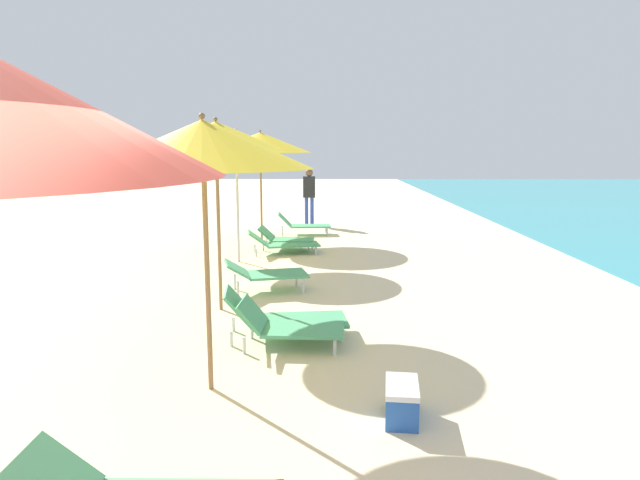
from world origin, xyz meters
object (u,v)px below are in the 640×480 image
(lounger_fourth_shoreside, at_px, (282,243))
(umbrella_farthest, at_px, (260,143))
(lounger_farthest_inland, at_px, (285,238))
(person_walking_near, at_px, (309,191))
(umbrella_third, at_px, (216,136))
(cooler_box, at_px, (402,401))
(lounger_third_shoreside, at_px, (265,273))
(lounger_second_shoreside, at_px, (288,325))
(umbrella_second, at_px, (203,145))
(umbrella_fourth, at_px, (236,147))
(lounger_farthest_shoreside, at_px, (303,224))
(lounger_third_inland, at_px, (282,317))

(lounger_fourth_shoreside, height_order, umbrella_farthest, umbrella_farthest)
(lounger_farthest_inland, distance_m, person_walking_near, 4.17)
(umbrella_farthest, bearing_deg, lounger_fourth_shoreside, -69.88)
(umbrella_third, xyz_separation_m, lounger_farthest_inland, (0.60, 4.96, -2.26))
(lounger_farthest_inland, xyz_separation_m, cooler_box, (1.61, -8.28, -0.10))
(cooler_box, bearing_deg, lounger_third_shoreside, 110.93)
(cooler_box, bearing_deg, umbrella_third, 123.65)
(lounger_second_shoreside, height_order, cooler_box, lounger_second_shoreside)
(lounger_third_shoreside, relative_size, person_walking_near, 0.84)
(umbrella_third, height_order, person_walking_near, umbrella_third)
(umbrella_second, xyz_separation_m, umbrella_third, (-0.40, 2.72, 0.13))
(umbrella_fourth, height_order, person_walking_near, umbrella_fourth)
(cooler_box, bearing_deg, umbrella_second, 161.58)
(person_walking_near, bearing_deg, lounger_farthest_shoreside, -2.65)
(lounger_second_shoreside, bearing_deg, lounger_farthest_shoreside, 93.88)
(lounger_farthest_inland, bearing_deg, umbrella_farthest, 121.27)
(umbrella_farthest, xyz_separation_m, cooler_box, (2.30, -9.53, -2.32))
(lounger_fourth_shoreside, height_order, lounger_farthest_inland, same)
(umbrella_third, bearing_deg, cooler_box, -56.35)
(lounger_third_inland, xyz_separation_m, umbrella_farthest, (-1.08, 7.39, 2.22))
(umbrella_fourth, height_order, lounger_farthest_shoreside, umbrella_fourth)
(lounger_fourth_shoreside, distance_m, lounger_farthest_inland, 0.58)
(lounger_third_inland, relative_size, lounger_farthest_inland, 1.22)
(umbrella_fourth, bearing_deg, lounger_farthest_shoreside, 72.03)
(lounger_third_inland, distance_m, lounger_farthest_shoreside, 8.33)
(person_walking_near, bearing_deg, lounger_farthest_inland, -5.08)
(person_walking_near, bearing_deg, lounger_fourth_shoreside, -4.59)
(lounger_fourth_shoreside, relative_size, lounger_farthest_shoreside, 1.15)
(umbrella_farthest, bearing_deg, lounger_third_shoreside, -82.95)
(cooler_box, bearing_deg, lounger_farthest_shoreside, 97.00)
(lounger_third_shoreside, distance_m, lounger_fourth_shoreside, 3.36)
(umbrella_second, bearing_deg, person_walking_near, 86.83)
(lounger_third_shoreside, height_order, lounger_third_inland, lounger_third_inland)
(lounger_farthest_shoreside, bearing_deg, lounger_third_inland, -94.03)
(umbrella_second, bearing_deg, lounger_third_shoreside, 87.76)
(umbrella_third, height_order, umbrella_fourth, umbrella_third)
(lounger_fourth_shoreside, relative_size, person_walking_near, 0.98)
(umbrella_second, xyz_separation_m, lounger_farthest_shoreside, (0.52, 9.87, -2.11))
(lounger_third_shoreside, bearing_deg, lounger_farthest_inland, 75.10)
(lounger_third_shoreside, xyz_separation_m, lounger_third_inland, (0.44, -2.20, -0.06))
(lounger_second_shoreside, bearing_deg, lounger_fourth_shoreside, 97.77)
(lounger_third_inland, height_order, cooler_box, lounger_third_inland)
(umbrella_farthest, relative_size, cooler_box, 5.06)
(lounger_second_shoreside, height_order, lounger_third_inland, lounger_third_inland)
(lounger_third_inland, xyz_separation_m, lounger_fourth_shoreside, (-0.42, 5.56, -0.02))
(lounger_third_shoreside, bearing_deg, umbrella_third, -132.54)
(lounger_second_shoreside, height_order, lounger_third_shoreside, lounger_second_shoreside)
(lounger_third_inland, distance_m, cooler_box, 2.47)
(lounger_second_shoreside, height_order, lounger_farthest_shoreside, lounger_farthest_shoreside)
(lounger_second_shoreside, height_order, lounger_farthest_inland, lounger_second_shoreside)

